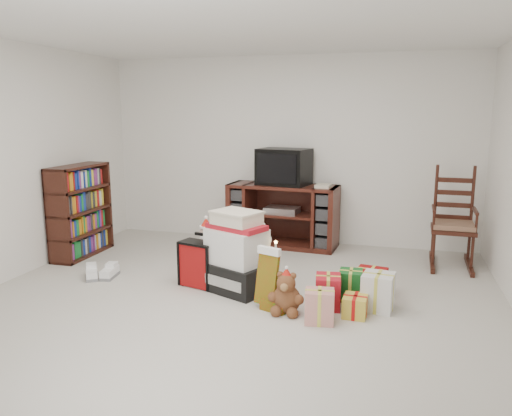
{
  "coord_description": "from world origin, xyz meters",
  "views": [
    {
      "loc": [
        1.39,
        -4.13,
        1.77
      ],
      "look_at": [
        0.08,
        0.6,
        0.82
      ],
      "focal_mm": 35.0,
      "sensor_mm": 36.0,
      "label": 1
    }
  ],
  "objects_px": {
    "crt_television": "(284,167)",
    "bookshelf": "(80,212)",
    "santa_figurine": "(263,263)",
    "mrs_claus_figurine": "(207,256)",
    "gift_pile": "(237,257)",
    "red_suitcase": "(198,264)",
    "teddy_bear": "(287,295)",
    "tv_stand": "(283,215)",
    "sneaker_pair": "(101,273)",
    "rocking_chair": "(452,230)",
    "gift_cluster": "(351,294)"
  },
  "relations": [
    {
      "from": "sneaker_pair",
      "to": "crt_television",
      "type": "relative_size",
      "value": 0.56
    },
    {
      "from": "bookshelf",
      "to": "santa_figurine",
      "type": "relative_size",
      "value": 1.74
    },
    {
      "from": "sneaker_pair",
      "to": "bookshelf",
      "type": "bearing_deg",
      "value": 110.55
    },
    {
      "from": "bookshelf",
      "to": "mrs_claus_figurine",
      "type": "relative_size",
      "value": 1.67
    },
    {
      "from": "teddy_bear",
      "to": "crt_television",
      "type": "relative_size",
      "value": 0.52
    },
    {
      "from": "tv_stand",
      "to": "sneaker_pair",
      "type": "relative_size",
      "value": 3.65
    },
    {
      "from": "bookshelf",
      "to": "red_suitcase",
      "type": "bearing_deg",
      "value": -20.4
    },
    {
      "from": "crt_television",
      "to": "bookshelf",
      "type": "bearing_deg",
      "value": -142.18
    },
    {
      "from": "bookshelf",
      "to": "crt_television",
      "type": "bearing_deg",
      "value": 25.82
    },
    {
      "from": "bookshelf",
      "to": "red_suitcase",
      "type": "distance_m",
      "value": 1.98
    },
    {
      "from": "gift_pile",
      "to": "tv_stand",
      "type": "bearing_deg",
      "value": 111.77
    },
    {
      "from": "bookshelf",
      "to": "sneaker_pair",
      "type": "relative_size",
      "value": 2.79
    },
    {
      "from": "sneaker_pair",
      "to": "gift_pile",
      "type": "bearing_deg",
      "value": -22.89
    },
    {
      "from": "gift_pile",
      "to": "sneaker_pair",
      "type": "xyz_separation_m",
      "value": [
        -1.54,
        -0.03,
        -0.3
      ]
    },
    {
      "from": "bookshelf",
      "to": "santa_figurine",
      "type": "xyz_separation_m",
      "value": [
        2.47,
        -0.51,
        -0.29
      ]
    },
    {
      "from": "santa_figurine",
      "to": "teddy_bear",
      "type": "bearing_deg",
      "value": -58.45
    },
    {
      "from": "tv_stand",
      "to": "gift_pile",
      "type": "distance_m",
      "value": 1.8
    },
    {
      "from": "gift_pile",
      "to": "mrs_claus_figurine",
      "type": "distance_m",
      "value": 0.49
    },
    {
      "from": "bookshelf",
      "to": "red_suitcase",
      "type": "height_order",
      "value": "bookshelf"
    },
    {
      "from": "gift_cluster",
      "to": "sneaker_pair",
      "type": "bearing_deg",
      "value": 177.45
    },
    {
      "from": "red_suitcase",
      "to": "teddy_bear",
      "type": "height_order",
      "value": "red_suitcase"
    },
    {
      "from": "gift_pile",
      "to": "red_suitcase",
      "type": "relative_size",
      "value": 1.45
    },
    {
      "from": "santa_figurine",
      "to": "crt_television",
      "type": "height_order",
      "value": "crt_television"
    },
    {
      "from": "tv_stand",
      "to": "gift_cluster",
      "type": "relative_size",
      "value": 1.4
    },
    {
      "from": "red_suitcase",
      "to": "mrs_claus_figurine",
      "type": "distance_m",
      "value": 0.24
    },
    {
      "from": "bookshelf",
      "to": "santa_figurine",
      "type": "distance_m",
      "value": 2.54
    },
    {
      "from": "gift_pile",
      "to": "gift_cluster",
      "type": "distance_m",
      "value": 1.17
    },
    {
      "from": "tv_stand",
      "to": "rocking_chair",
      "type": "xyz_separation_m",
      "value": [
        2.09,
        -0.3,
        -0.0
      ]
    },
    {
      "from": "gift_cluster",
      "to": "rocking_chair",
      "type": "bearing_deg",
      "value": 58.43
    },
    {
      "from": "teddy_bear",
      "to": "gift_cluster",
      "type": "bearing_deg",
      "value": 27.0
    },
    {
      "from": "bookshelf",
      "to": "gift_cluster",
      "type": "xyz_separation_m",
      "value": [
        3.39,
        -0.84,
        -0.42
      ]
    },
    {
      "from": "mrs_claus_figurine",
      "to": "crt_television",
      "type": "bearing_deg",
      "value": 72.63
    },
    {
      "from": "santa_figurine",
      "to": "mrs_claus_figurine",
      "type": "distance_m",
      "value": 0.65
    },
    {
      "from": "santa_figurine",
      "to": "sneaker_pair",
      "type": "bearing_deg",
      "value": -173.17
    },
    {
      "from": "teddy_bear",
      "to": "santa_figurine",
      "type": "xyz_separation_m",
      "value": [
        -0.37,
        0.61,
        0.08
      ]
    },
    {
      "from": "bookshelf",
      "to": "mrs_claus_figurine",
      "type": "bearing_deg",
      "value": -13.59
    },
    {
      "from": "gift_pile",
      "to": "gift_cluster",
      "type": "relative_size",
      "value": 0.76
    },
    {
      "from": "santa_figurine",
      "to": "bookshelf",
      "type": "bearing_deg",
      "value": 168.4
    },
    {
      "from": "tv_stand",
      "to": "santa_figurine",
      "type": "bearing_deg",
      "value": -80.03
    },
    {
      "from": "rocking_chair",
      "to": "red_suitcase",
      "type": "xyz_separation_m",
      "value": [
        -2.57,
        -1.49,
        -0.17
      ]
    },
    {
      "from": "santa_figurine",
      "to": "crt_television",
      "type": "relative_size",
      "value": 0.9
    },
    {
      "from": "bookshelf",
      "to": "mrs_claus_figurine",
      "type": "distance_m",
      "value": 1.91
    },
    {
      "from": "santa_figurine",
      "to": "sneaker_pair",
      "type": "relative_size",
      "value": 1.61
    },
    {
      "from": "rocking_chair",
      "to": "crt_television",
      "type": "height_order",
      "value": "crt_television"
    },
    {
      "from": "santa_figurine",
      "to": "mrs_claus_figurine",
      "type": "height_order",
      "value": "mrs_claus_figurine"
    },
    {
      "from": "rocking_chair",
      "to": "santa_figurine",
      "type": "xyz_separation_m",
      "value": [
        -1.93,
        -1.32,
        -0.16
      ]
    },
    {
      "from": "tv_stand",
      "to": "teddy_bear",
      "type": "bearing_deg",
      "value": -72.21
    },
    {
      "from": "mrs_claus_figurine",
      "to": "teddy_bear",
      "type": "bearing_deg",
      "value": -33.49
    },
    {
      "from": "santa_figurine",
      "to": "gift_cluster",
      "type": "xyz_separation_m",
      "value": [
        0.91,
        -0.33,
        -0.12
      ]
    },
    {
      "from": "red_suitcase",
      "to": "mrs_claus_figurine",
      "type": "relative_size",
      "value": 0.81
    }
  ]
}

